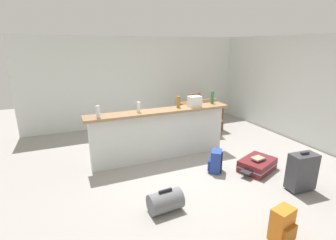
# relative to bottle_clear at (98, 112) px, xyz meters

# --- Properties ---
(ground_plane) EXTENTS (13.00, 13.00, 0.05)m
(ground_plane) POSITION_rel_bottle_clear_xyz_m (1.63, -0.42, -1.17)
(ground_plane) COLOR gray
(wall_back) EXTENTS (6.60, 0.10, 2.50)m
(wall_back) POSITION_rel_bottle_clear_xyz_m (1.63, 2.63, 0.10)
(wall_back) COLOR silver
(wall_back) RESTS_ON ground_plane
(wall_right) EXTENTS (0.10, 6.00, 2.50)m
(wall_right) POSITION_rel_bottle_clear_xyz_m (4.68, -0.12, 0.10)
(wall_right) COLOR silver
(wall_right) RESTS_ON ground_plane
(partition_half_wall) EXTENTS (2.80, 0.20, 0.99)m
(partition_half_wall) POSITION_rel_bottle_clear_xyz_m (1.21, 0.08, -0.65)
(partition_half_wall) COLOR silver
(partition_half_wall) RESTS_ON ground_plane
(bar_countertop) EXTENTS (2.96, 0.40, 0.05)m
(bar_countertop) POSITION_rel_bottle_clear_xyz_m (1.21, 0.08, -0.14)
(bar_countertop) COLOR #93704C
(bar_countertop) RESTS_ON partition_half_wall
(bottle_clear) EXTENTS (0.07, 0.07, 0.22)m
(bottle_clear) POSITION_rel_bottle_clear_xyz_m (0.00, 0.00, 0.00)
(bottle_clear) COLOR silver
(bottle_clear) RESTS_ON bar_countertop
(bottle_white) EXTENTS (0.07, 0.07, 0.21)m
(bottle_white) POSITION_rel_bottle_clear_xyz_m (0.77, 0.08, -0.01)
(bottle_white) COLOR silver
(bottle_white) RESTS_ON bar_countertop
(bottle_amber) EXTENTS (0.07, 0.07, 0.24)m
(bottle_amber) POSITION_rel_bottle_clear_xyz_m (1.63, 0.12, 0.01)
(bottle_amber) COLOR #9E661E
(bottle_amber) RESTS_ON bar_countertop
(bottle_green) EXTENTS (0.07, 0.07, 0.27)m
(bottle_green) POSITION_rel_bottle_clear_xyz_m (2.47, 0.18, 0.03)
(bottle_green) COLOR #2D6B38
(bottle_green) RESTS_ON bar_countertop
(grocery_bag) EXTENTS (0.26, 0.18, 0.22)m
(grocery_bag) POSITION_rel_bottle_clear_xyz_m (1.97, 0.07, -0.00)
(grocery_bag) COLOR silver
(grocery_bag) RESTS_ON bar_countertop
(dining_table) EXTENTS (1.10, 0.80, 0.74)m
(dining_table) POSITION_rel_bottle_clear_xyz_m (2.94, 1.41, -0.50)
(dining_table) COLOR brown
(dining_table) RESTS_ON ground_plane
(dining_chair_near_partition) EXTENTS (0.45, 0.45, 0.93)m
(dining_chair_near_partition) POSITION_rel_bottle_clear_xyz_m (2.95, 0.92, -0.63)
(dining_chair_near_partition) COLOR #9E754C
(dining_chair_near_partition) RESTS_ON ground_plane
(dining_chair_far_side) EXTENTS (0.45, 0.45, 0.93)m
(dining_chair_far_side) POSITION_rel_bottle_clear_xyz_m (2.98, 1.98, -0.63)
(dining_chair_far_side) COLOR #9E754C
(dining_chair_far_side) RESTS_ON ground_plane
(suitcase_flat_maroon) EXTENTS (0.89, 0.71, 0.22)m
(suitcase_flat_maroon) POSITION_rel_bottle_clear_xyz_m (2.69, -1.13, -1.04)
(suitcase_flat_maroon) COLOR maroon
(suitcase_flat_maroon) RESTS_ON ground_plane
(duffel_bag_grey) EXTENTS (0.50, 0.33, 0.34)m
(duffel_bag_grey) POSITION_rel_bottle_clear_xyz_m (0.63, -1.57, -1.00)
(duffel_bag_grey) COLOR slate
(duffel_bag_grey) RESTS_ON ground_plane
(backpack_orange) EXTENTS (0.31, 0.29, 0.42)m
(backpack_orange) POSITION_rel_bottle_clear_xyz_m (1.73, -2.63, -0.95)
(backpack_orange) COLOR orange
(backpack_orange) RESTS_ON ground_plane
(suitcase_upright_charcoal) EXTENTS (0.46, 0.28, 0.67)m
(suitcase_upright_charcoal) POSITION_rel_bottle_clear_xyz_m (2.86, -1.93, -0.82)
(suitcase_upright_charcoal) COLOR #38383D
(suitcase_upright_charcoal) RESTS_ON ground_plane
(backpack_blue) EXTENTS (0.34, 0.34, 0.42)m
(backpack_blue) POSITION_rel_bottle_clear_xyz_m (1.94, -0.86, -0.95)
(backpack_blue) COLOR #233D93
(backpack_blue) RESTS_ON ground_plane
(book_stack) EXTENTS (0.28, 0.20, 0.06)m
(book_stack) POSITION_rel_bottle_clear_xyz_m (2.68, -1.15, -0.90)
(book_stack) COLOR #334C99
(book_stack) RESTS_ON suitcase_flat_maroon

